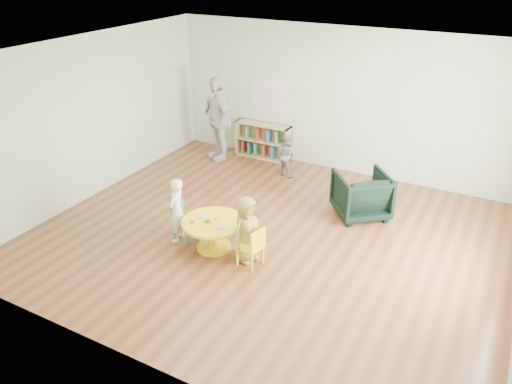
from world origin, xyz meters
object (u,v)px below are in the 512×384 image
Objects in this scene: kid_chair_left at (183,220)px; bookshelf at (263,141)px; activity_table at (213,229)px; child_left at (176,210)px; child_right at (246,230)px; kid_chair_right at (253,246)px; adult_caretaker at (217,119)px; toddler at (286,155)px; armchair at (361,195)px.

kid_chair_left is 0.49× the size of bookshelf.
child_left reaches higher than activity_table.
child_right reaches higher than activity_table.
kid_chair_right is at bearing 81.43° from kid_chair_left.
adult_caretaker reaches higher than activity_table.
toddler reaches higher than kid_chair_right.
kid_chair_left is at bearing 145.13° from child_left.
bookshelf is 1.08m from adult_caretaker.
kid_chair_left is 3.29m from adult_caretaker.
child_left is (-0.04, -0.09, 0.20)m from kid_chair_left.
kid_chair_right is 4.09m from adult_caretaker.
child_left is at bearing 3.62° from armchair.
kid_chair_right is 2.33m from armchair.
child_right is (1.19, 0.02, -0.01)m from child_left.
toddler is (-1.79, 0.89, 0.04)m from armchair.
kid_chair_right is at bearing 28.16° from armchair.
bookshelf reaches higher than kid_chair_left.
child_left is (-0.61, -0.06, 0.19)m from activity_table.
bookshelf is 0.68× the size of adult_caretaker.
child_left is 3.33m from adult_caretaker.
adult_caretaker is at bearing 120.90° from activity_table.
adult_caretaker reaches higher than kid_chair_right.
adult_caretaker is (-2.55, 3.15, 0.55)m from kid_chair_right.
child_right is 3.91m from adult_caretaker.
toddler reaches higher than bookshelf.
child_left is 0.58× the size of adult_caretaker.
activity_table is 1.10× the size of toddler.
child_right reaches higher than kid_chair_right.
adult_caretaker is at bearing 53.12° from child_right.
kid_chair_left is 3.54m from bookshelf.
activity_table is at bearing -29.43° from adult_caretaker.
bookshelf is at bearing -20.55° from toddler.
child_right reaches higher than bookshelf.
kid_chair_left is 1.17m from child_right.
bookshelf is 1.20× the size of child_right.
activity_table is at bearing 89.87° from kid_chair_right.
armchair is (0.88, 2.15, 0.06)m from kid_chair_right.
child_right is at bearing 67.67° from kid_chair_right.
child_left is at bearing -174.64° from activity_table.
armchair is 2.01m from toddler.
child_right is (1.60, -3.58, 0.13)m from bookshelf.
toddler is at bearing 170.56° from kid_chair_left.
child_left is 1.19m from child_right.
activity_table is 0.74m from kid_chair_right.
activity_table is 3.69m from bookshelf.
toddler is at bearing 93.52° from activity_table.
adult_caretaker is (-2.40, 3.06, 0.38)m from child_right.
bookshelf is 3.63m from child_left.
child_right is at bearing 23.92° from armchair.
adult_caretaker is at bearing 48.40° from kid_chair_right.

